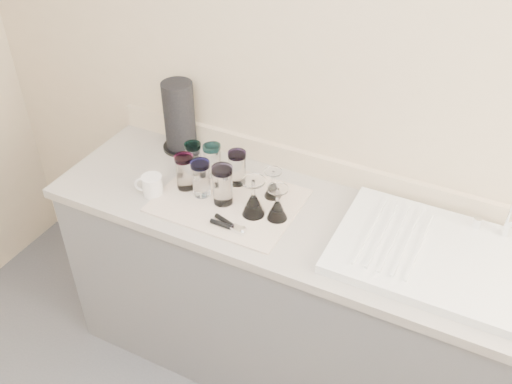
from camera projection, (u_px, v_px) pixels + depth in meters
The scene contains 17 objects.
room_envelope at pixel (40, 333), 0.92m from camera, with size 3.54×3.50×2.52m.
counter_unit at pixel (300, 299), 2.44m from camera, with size 2.06×0.62×0.90m.
sink_unit at pixel (454, 260), 1.97m from camera, with size 0.82×0.50×0.22m.
dish_towel at pixel (228, 200), 2.26m from camera, with size 0.55×0.42×0.01m, color silver.
tumbler_teal at pixel (194, 158), 2.37m from camera, with size 0.07×0.07×0.14m.
tumbler_cyan at pixel (212, 160), 2.35m from camera, with size 0.07×0.07×0.14m.
tumbler_purple at pixel (237, 168), 2.30m from camera, with size 0.07×0.07×0.15m.
tumbler_magenta at pixel (185, 172), 2.28m from camera, with size 0.08×0.08×0.15m.
tumbler_blue at pixel (201, 178), 2.24m from camera, with size 0.08×0.08×0.15m.
tumbler_lavender at pixel (223, 185), 2.20m from camera, with size 0.08×0.08×0.16m.
tumbler_extra at pixel (214, 158), 2.38m from camera, with size 0.06×0.06×0.13m.
goblet_back_left at pixel (273, 188), 2.25m from camera, with size 0.07×0.07×0.12m.
goblet_front_left at pixel (253, 202), 2.15m from camera, with size 0.09×0.09×0.16m.
goblet_front_right at pixel (277, 208), 2.14m from camera, with size 0.08×0.08×0.14m.
can_opener at pixel (229, 225), 2.12m from camera, with size 0.15×0.06×0.02m.
white_mug at pixel (152, 185), 2.27m from camera, with size 0.12×0.11×0.08m.
paper_towel_roll at pixel (180, 117), 2.48m from camera, with size 0.17×0.17×0.32m.
Camera 1 is at (0.58, -0.38, 2.29)m, focal length 40.00 mm.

